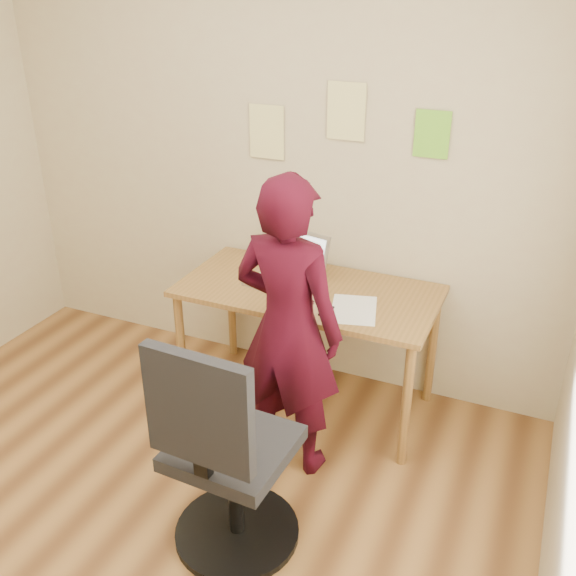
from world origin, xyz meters
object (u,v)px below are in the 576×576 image
at_px(desk, 308,303).
at_px(person, 288,328).
at_px(laptop, 288,273).
at_px(phone, 326,311).
at_px(office_chair, 225,465).

bearing_deg(desk, person, -79.23).
xyz_separation_m(laptop, person, (0.23, -0.52, -0.03)).
height_order(desk, laptop, laptop).
relative_size(phone, person, 0.07).
bearing_deg(phone, office_chair, -99.12).
distance_m(laptop, person, 0.56).
height_order(desk, phone, phone).
relative_size(desk, laptop, 3.23).
bearing_deg(laptop, phone, -24.30).
bearing_deg(person, desk, -73.04).
height_order(phone, office_chair, office_chair).
xyz_separation_m(desk, laptop, (-0.13, 0.03, 0.14)).
distance_m(laptop, phone, 0.40).
distance_m(desk, laptop, 0.20).
bearing_deg(laptop, person, -53.35).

